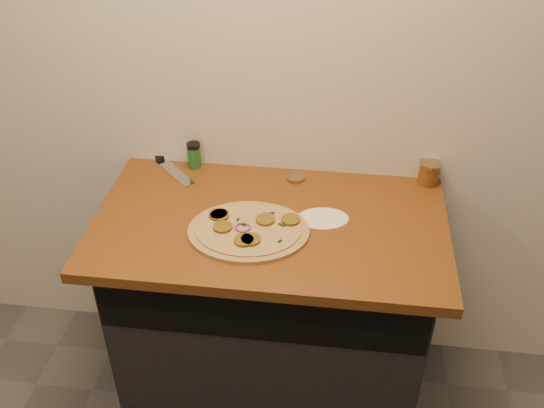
# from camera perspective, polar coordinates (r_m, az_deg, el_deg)

# --- Properties ---
(cabinet) EXTENTS (1.10, 0.60, 0.86)m
(cabinet) POSITION_cam_1_polar(r_m,az_deg,el_deg) (2.39, -0.07, -10.06)
(cabinet) COLOR black
(cabinet) RESTS_ON ground
(countertop) EXTENTS (1.20, 0.70, 0.04)m
(countertop) POSITION_cam_1_polar(r_m,az_deg,el_deg) (2.07, -0.18, -1.93)
(countertop) COLOR brown
(countertop) RESTS_ON cabinet
(pizza) EXTENTS (0.43, 0.43, 0.03)m
(pizza) POSITION_cam_1_polar(r_m,az_deg,el_deg) (2.00, -2.26, -2.45)
(pizza) COLOR tan
(pizza) RESTS_ON countertop
(chefs_knife) EXTENTS (0.27, 0.27, 0.02)m
(chefs_knife) POSITION_cam_1_polar(r_m,az_deg,el_deg) (2.40, -10.22, 3.97)
(chefs_knife) COLOR #B7BAC1
(chefs_knife) RESTS_ON countertop
(mason_jar_lid) EXTENTS (0.08, 0.08, 0.02)m
(mason_jar_lid) POSITION_cam_1_polar(r_m,az_deg,el_deg) (2.26, 2.24, 2.50)
(mason_jar_lid) COLOR #9D885B
(mason_jar_lid) RESTS_ON countertop
(salsa_jar) EXTENTS (0.08, 0.08, 0.09)m
(salsa_jar) POSITION_cam_1_polar(r_m,az_deg,el_deg) (2.30, 14.57, 2.88)
(salsa_jar) COLOR #A01010
(salsa_jar) RESTS_ON countertop
(spice_shaker) EXTENTS (0.05, 0.05, 0.10)m
(spice_shaker) POSITION_cam_1_polar(r_m,az_deg,el_deg) (2.33, -7.34, 4.58)
(spice_shaker) COLOR #1D5E22
(spice_shaker) RESTS_ON countertop
(flour_spill) EXTENTS (0.20, 0.20, 0.00)m
(flour_spill) POSITION_cam_1_polar(r_m,az_deg,el_deg) (2.07, 4.80, -1.35)
(flour_spill) COLOR white
(flour_spill) RESTS_ON countertop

